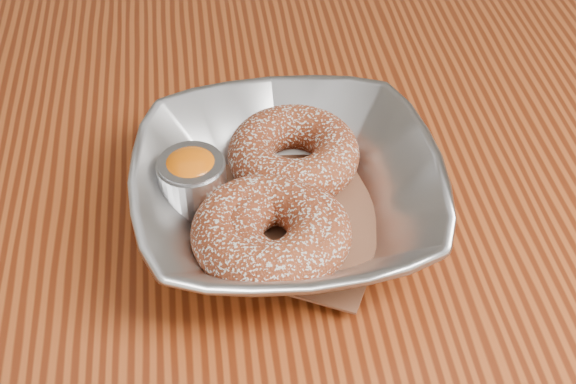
{
  "coord_description": "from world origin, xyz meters",
  "views": [
    {
      "loc": [
        -0.02,
        -0.48,
        1.17
      ],
      "look_at": [
        0.03,
        -0.07,
        0.78
      ],
      "focal_mm": 50.0,
      "sensor_mm": 36.0,
      "label": 1
    }
  ],
  "objects": [
    {
      "name": "donut_extra",
      "position": [
        0.01,
        -0.11,
        0.78
      ],
      "size": [
        0.11,
        0.11,
        0.04
      ],
      "primitive_type": "torus",
      "rotation": [
        0.0,
        0.0,
        0.06
      ],
      "color": "maroon",
      "rests_on": "parchment"
    },
    {
      "name": "parchment",
      "position": [
        0.03,
        -0.07,
        0.76
      ],
      "size": [
        0.19,
        0.19,
        0.0
      ],
      "primitive_type": "cube",
      "rotation": [
        0.0,
        0.0,
        1.1
      ],
      "color": "brown",
      "rests_on": "table"
    },
    {
      "name": "donut_back",
      "position": [
        0.04,
        -0.03,
        0.78
      ],
      "size": [
        0.11,
        0.11,
        0.04
      ],
      "primitive_type": "torus",
      "rotation": [
        0.0,
        0.0,
        -0.06
      ],
      "color": "maroon",
      "rests_on": "parchment"
    },
    {
      "name": "donut_front",
      "position": [
        0.02,
        -0.11,
        0.78
      ],
      "size": [
        0.1,
        0.1,
        0.03
      ],
      "primitive_type": "torus",
      "rotation": [
        0.0,
        0.0,
        0.13
      ],
      "color": "maroon",
      "rests_on": "parchment"
    },
    {
      "name": "ramekin",
      "position": [
        -0.03,
        -0.06,
        0.78
      ],
      "size": [
        0.05,
        0.05,
        0.05
      ],
      "color": "#B1B3B8",
      "rests_on": "table"
    },
    {
      "name": "serving_bowl",
      "position": [
        0.03,
        -0.07,
        0.78
      ],
      "size": [
        0.22,
        0.22,
        0.05
      ],
      "primitive_type": "imported",
      "color": "#B1B3B8",
      "rests_on": "table"
    },
    {
      "name": "table",
      "position": [
        0.0,
        0.0,
        0.65
      ],
      "size": [
        1.2,
        0.8,
        0.75
      ],
      "color": "maroon",
      "rests_on": "ground_plane"
    }
  ]
}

